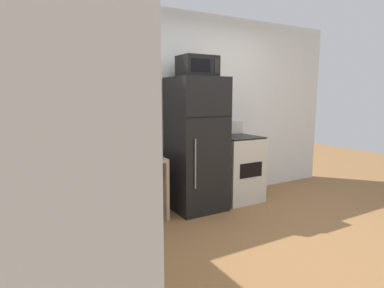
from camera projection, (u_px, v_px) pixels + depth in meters
ground_plane at (277, 244)px, 3.20m from camera, size 12.00×12.00×0.00m
wall_back_white at (193, 109)px, 4.46m from camera, size 5.00×0.10×2.60m
wall_left_brick at (19, 126)px, 1.92m from camera, size 0.10×4.00×2.60m
desk at (118, 180)px, 3.70m from camera, size 1.06×0.54×0.75m
desk_lamp at (92, 141)px, 3.52m from camera, size 0.14×0.12×0.35m
spray_bottle at (132, 150)px, 3.75m from camera, size 0.06×0.06×0.25m
paper_towel_roll at (109, 152)px, 3.49m from camera, size 0.11×0.11×0.24m
coffee_mug at (141, 156)px, 3.65m from camera, size 0.08×0.08×0.09m
refrigerator at (196, 145)px, 4.11m from camera, size 0.65×0.66×1.71m
microwave at (197, 66)px, 3.94m from camera, size 0.46×0.35×0.26m
oven_range at (237, 168)px, 4.52m from camera, size 0.58×0.61×1.10m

